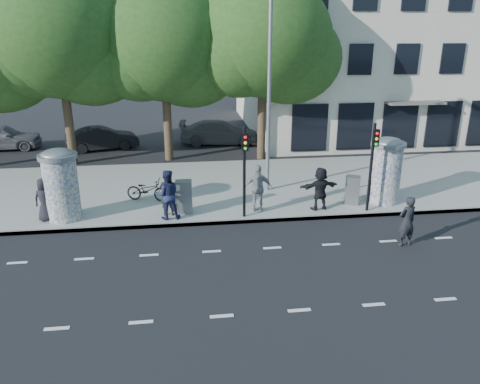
{
  "coord_description": "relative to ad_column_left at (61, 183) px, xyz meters",
  "views": [
    {
      "loc": [
        -2.83,
        -12.2,
        6.9
      ],
      "look_at": [
        -0.8,
        3.5,
        1.25
      ],
      "focal_mm": 35.0,
      "sensor_mm": 36.0,
      "label": 1
    }
  ],
  "objects": [
    {
      "name": "street_lamp",
      "position": [
        8.0,
        2.13,
        3.26
      ],
      "size": [
        0.25,
        0.93,
        8.0
      ],
      "color": "slate",
      "rests_on": "sidewalk"
    },
    {
      "name": "car_mid",
      "position": [
        -0.19,
        10.89,
        -0.87
      ],
      "size": [
        2.4,
        4.29,
        1.34
      ],
      "primitive_type": "imported",
      "rotation": [
        0.0,
        0.0,
        1.83
      ],
      "color": "black",
      "rests_on": "ground"
    },
    {
      "name": "cabinet_right",
      "position": [
        11.05,
        0.11,
        -0.81
      ],
      "size": [
        0.67,
        0.59,
        1.15
      ],
      "primitive_type": "cube",
      "rotation": [
        0.0,
        0.0,
        -0.41
      ],
      "color": "slate",
      "rests_on": "sidewalk"
    },
    {
      "name": "ad_column_right",
      "position": [
        12.4,
        0.2,
        0.0
      ],
      "size": [
        1.36,
        1.36,
        2.65
      ],
      "color": "beige",
      "rests_on": "sidewalk"
    },
    {
      "name": "cabinet_left",
      "position": [
        4.39,
        0.0,
        -0.75
      ],
      "size": [
        0.64,
        0.48,
        1.28
      ],
      "primitive_type": "cube",
      "rotation": [
        0.0,
        0.0,
        -0.05
      ],
      "color": "slate",
      "rests_on": "sidewalk"
    },
    {
      "name": "car_right",
      "position": [
        6.74,
        11.51,
        -0.83
      ],
      "size": [
        2.39,
        5.01,
        1.41
      ],
      "primitive_type": "imported",
      "rotation": [
        0.0,
        0.0,
        1.48
      ],
      "color": "slate",
      "rests_on": "ground"
    },
    {
      "name": "car_left",
      "position": [
        -6.08,
        11.61,
        -0.78
      ],
      "size": [
        2.18,
        4.58,
        1.51
      ],
      "primitive_type": "imported",
      "rotation": [
        0.0,
        0.0,
        1.66
      ],
      "color": "#57585E",
      "rests_on": "ground"
    },
    {
      "name": "ped_b",
      "position": [
        3.79,
        -0.15,
        -0.57
      ],
      "size": [
        0.64,
        0.45,
        1.64
      ],
      "primitive_type": "imported",
      "rotation": [
        0.0,
        0.0,
        3.03
      ],
      "color": "black",
      "rests_on": "sidewalk"
    },
    {
      "name": "ad_column_left",
      "position": [
        0.0,
        0.0,
        0.0
      ],
      "size": [
        1.36,
        1.36,
        2.65
      ],
      "color": "beige",
      "rests_on": "sidewalk"
    },
    {
      "name": "ped_c",
      "position": [
        3.79,
        -0.48,
        -0.46
      ],
      "size": [
        0.95,
        0.77,
        1.86
      ],
      "primitive_type": "imported",
      "rotation": [
        0.0,
        0.0,
        3.21
      ],
      "color": "#1A2041",
      "rests_on": "sidewalk"
    },
    {
      "name": "building",
      "position": [
        19.2,
        15.49,
        4.46
      ],
      "size": [
        20.3,
        15.85,
        12.0
      ],
      "color": "#B4AC97",
      "rests_on": "ground"
    },
    {
      "name": "man_road",
      "position": [
        11.6,
        -3.44,
        -0.68
      ],
      "size": [
        0.7,
        0.54,
        1.71
      ],
      "primitive_type": "imported",
      "rotation": [
        0.0,
        0.0,
        3.37
      ],
      "color": "black",
      "rests_on": "ground"
    },
    {
      "name": "traffic_pole_far",
      "position": [
        11.4,
        -0.71,
        0.69
      ],
      "size": [
        0.22,
        0.31,
        3.4
      ],
      "color": "black",
      "rests_on": "sidewalk"
    },
    {
      "name": "tree_near_left",
      "position": [
        3.7,
        8.2,
        4.53
      ],
      "size": [
        6.8,
        6.8,
        8.97
      ],
      "color": "#38281C",
      "rests_on": "ground"
    },
    {
      "name": "lane_dash_far",
      "position": [
        7.2,
        -3.1,
        -1.53
      ],
      "size": [
        32.0,
        0.12,
        0.01
      ],
      "primitive_type": "cube",
      "color": "silver",
      "rests_on": "ground"
    },
    {
      "name": "ped_e",
      "position": [
        7.2,
        -0.17,
        -0.47
      ],
      "size": [
        1.12,
        0.7,
        1.84
      ],
      "primitive_type": "imported",
      "rotation": [
        0.0,
        0.0,
        3.06
      ],
      "color": "gray",
      "rests_on": "sidewalk"
    },
    {
      "name": "tree_mid_left",
      "position": [
        -1.3,
        8.0,
        4.96
      ],
      "size": [
        7.2,
        7.2,
        9.57
      ],
      "color": "#38281C",
      "rests_on": "ground"
    },
    {
      "name": "curb",
      "position": [
        7.2,
        -0.95,
        -1.46
      ],
      "size": [
        40.0,
        0.1,
        0.16
      ],
      "primitive_type": "cube",
      "color": "slate",
      "rests_on": "ground"
    },
    {
      "name": "lane_dash_near",
      "position": [
        7.2,
        -6.7,
        -1.53
      ],
      "size": [
        32.0,
        0.12,
        0.01
      ],
      "primitive_type": "cube",
      "color": "silver",
      "rests_on": "ground"
    },
    {
      "name": "sidewalk",
      "position": [
        7.2,
        3.0,
        -1.46
      ],
      "size": [
        40.0,
        8.0,
        0.15
      ],
      "primitive_type": "cube",
      "color": "gray",
      "rests_on": "ground"
    },
    {
      "name": "ground",
      "position": [
        7.2,
        -4.5,
        -1.54
      ],
      "size": [
        120.0,
        120.0,
        0.0
      ],
      "primitive_type": "plane",
      "color": "black",
      "rests_on": "ground"
    },
    {
      "name": "ped_f",
      "position": [
        9.59,
        -0.3,
        -0.54
      ],
      "size": [
        1.64,
        0.8,
        1.69
      ],
      "primitive_type": "imported",
      "rotation": [
        0.0,
        0.0,
        3.29
      ],
      "color": "black",
      "rests_on": "sidewalk"
    },
    {
      "name": "tree_center",
      "position": [
        8.7,
        7.8,
        4.77
      ],
      "size": [
        7.0,
        7.0,
        9.3
      ],
      "color": "#38281C",
      "rests_on": "ground"
    },
    {
      "name": "ped_a",
      "position": [
        -0.59,
        -0.14,
        -0.57
      ],
      "size": [
        0.86,
        0.61,
        1.64
      ],
      "primitive_type": "imported",
      "rotation": [
        0.0,
        0.0,
        3.02
      ],
      "color": "black",
      "rests_on": "sidewalk"
    },
    {
      "name": "traffic_pole_near",
      "position": [
        6.6,
        -0.71,
        0.69
      ],
      "size": [
        0.22,
        0.31,
        3.4
      ],
      "color": "black",
      "rests_on": "sidewalk"
    },
    {
      "name": "bicycle",
      "position": [
        2.93,
        1.52,
        -0.93
      ],
      "size": [
        1.08,
        1.83,
        0.91
      ],
      "primitive_type": "imported",
      "rotation": [
        0.0,
        0.0,
        1.28
      ],
      "color": "black",
      "rests_on": "sidewalk"
    }
  ]
}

